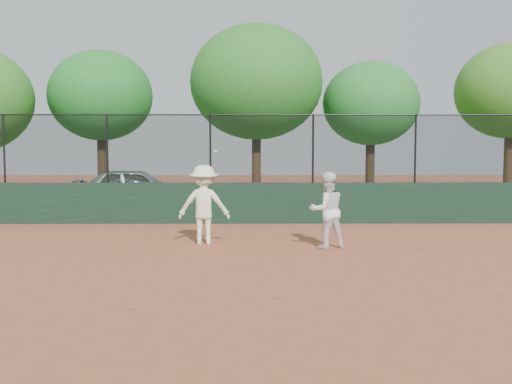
{
  "coord_description": "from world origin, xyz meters",
  "views": [
    {
      "loc": [
        0.69,
        -10.67,
        2.12
      ],
      "look_at": [
        0.8,
        2.2,
        1.2
      ],
      "focal_mm": 40.0,
      "sensor_mm": 36.0,
      "label": 1
    }
  ],
  "objects_px": {
    "player_second": "(327,210)",
    "player_main": "(204,205)",
    "parked_car": "(136,188)",
    "tree_4": "(511,92)",
    "tree_2": "(256,83)",
    "tree_1": "(101,96)",
    "tree_3": "(371,104)"
  },
  "relations": [
    {
      "from": "tree_2",
      "to": "tree_3",
      "type": "bearing_deg",
      "value": 9.87
    },
    {
      "from": "tree_4",
      "to": "player_main",
      "type": "bearing_deg",
      "value": -140.91
    },
    {
      "from": "player_second",
      "to": "tree_1",
      "type": "relative_size",
      "value": 0.27
    },
    {
      "from": "player_second",
      "to": "player_main",
      "type": "height_order",
      "value": "player_main"
    },
    {
      "from": "player_main",
      "to": "tree_1",
      "type": "distance_m",
      "value": 11.87
    },
    {
      "from": "parked_car",
      "to": "tree_4",
      "type": "relative_size",
      "value": 0.72
    },
    {
      "from": "player_second",
      "to": "tree_4",
      "type": "xyz_separation_m",
      "value": [
        8.26,
        9.46,
        3.56
      ]
    },
    {
      "from": "parked_car",
      "to": "tree_4",
      "type": "height_order",
      "value": "tree_4"
    },
    {
      "from": "tree_2",
      "to": "tree_4",
      "type": "xyz_separation_m",
      "value": [
        9.72,
        0.07,
        -0.32
      ]
    },
    {
      "from": "parked_car",
      "to": "tree_3",
      "type": "xyz_separation_m",
      "value": [
        9.0,
        1.48,
        3.21
      ]
    },
    {
      "from": "player_second",
      "to": "tree_3",
      "type": "bearing_deg",
      "value": -122.77
    },
    {
      "from": "player_second",
      "to": "tree_2",
      "type": "distance_m",
      "value": 10.26
    },
    {
      "from": "tree_2",
      "to": "tree_4",
      "type": "relative_size",
      "value": 1.11
    },
    {
      "from": "tree_1",
      "to": "tree_2",
      "type": "bearing_deg",
      "value": -12.28
    },
    {
      "from": "parked_car",
      "to": "player_second",
      "type": "xyz_separation_m",
      "value": [
        5.94,
        -8.69,
        0.07
      ]
    },
    {
      "from": "tree_1",
      "to": "tree_4",
      "type": "distance_m",
      "value": 16.02
    },
    {
      "from": "player_second",
      "to": "tree_1",
      "type": "distance_m",
      "value": 13.68
    },
    {
      "from": "parked_car",
      "to": "player_main",
      "type": "distance_m",
      "value": 8.77
    },
    {
      "from": "parked_car",
      "to": "tree_1",
      "type": "xyz_separation_m",
      "value": [
        -1.77,
        2.06,
        3.57
      ]
    },
    {
      "from": "player_main",
      "to": "tree_2",
      "type": "xyz_separation_m",
      "value": [
        1.28,
        8.86,
        3.81
      ]
    },
    {
      "from": "tree_2",
      "to": "tree_3",
      "type": "height_order",
      "value": "tree_2"
    },
    {
      "from": "player_second",
      "to": "player_main",
      "type": "distance_m",
      "value": 2.79
    },
    {
      "from": "tree_4",
      "to": "tree_3",
      "type": "bearing_deg",
      "value": 172.12
    },
    {
      "from": "player_second",
      "to": "tree_2",
      "type": "height_order",
      "value": "tree_2"
    },
    {
      "from": "tree_3",
      "to": "tree_4",
      "type": "xyz_separation_m",
      "value": [
        5.19,
        -0.72,
        0.42
      ]
    },
    {
      "from": "tree_4",
      "to": "player_second",
      "type": "bearing_deg",
      "value": -131.13
    },
    {
      "from": "tree_2",
      "to": "tree_4",
      "type": "distance_m",
      "value": 9.72
    },
    {
      "from": "tree_2",
      "to": "parked_car",
      "type": "bearing_deg",
      "value": -171.15
    },
    {
      "from": "player_main",
      "to": "tree_4",
      "type": "height_order",
      "value": "tree_4"
    },
    {
      "from": "tree_2",
      "to": "tree_1",
      "type": "bearing_deg",
      "value": 167.72
    },
    {
      "from": "player_main",
      "to": "tree_3",
      "type": "distance_m",
      "value": 11.67
    },
    {
      "from": "parked_car",
      "to": "player_second",
      "type": "distance_m",
      "value": 10.53
    }
  ]
}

